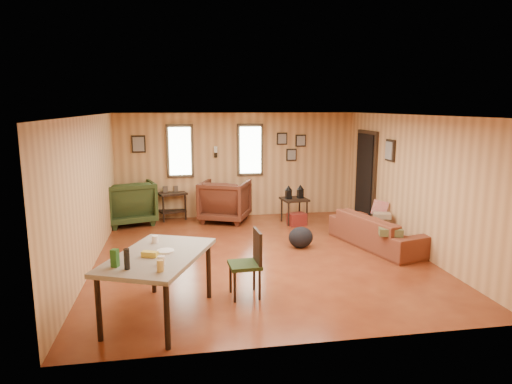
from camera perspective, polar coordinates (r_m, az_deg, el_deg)
room at (r=7.95m, az=1.36°, el=0.97°), size 5.54×6.04×2.44m
sofa at (r=8.66m, az=15.06°, el=-4.05°), size 1.11×2.12×0.80m
recliner_brown at (r=10.20m, az=-3.89°, el=-0.84°), size 1.27×1.24×1.02m
recliner_green at (r=10.32m, az=-15.61°, el=-0.98°), size 1.26×1.21×1.06m
end_table at (r=10.56m, az=-10.53°, el=-1.04°), size 0.74×0.71×0.77m
side_table at (r=10.03m, az=4.81°, el=-0.65°), size 0.60×0.60×0.85m
cooler at (r=9.94m, az=5.13°, el=-3.41°), size 0.43×0.35×0.27m
backpack at (r=8.38m, az=5.62°, el=-5.66°), size 0.52×0.43×0.39m
sofa_pillows at (r=8.63m, az=15.86°, el=-3.47°), size 0.83×1.66×0.34m
dining_table at (r=5.64m, az=-12.22°, el=-8.33°), size 1.48×1.82×1.04m
dining_chair at (r=6.21m, az=-0.78°, el=-8.45°), size 0.44×0.44×0.92m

